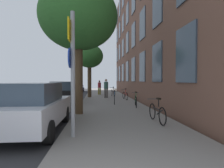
# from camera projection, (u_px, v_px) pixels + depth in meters

# --- Properties ---
(ground_plane) EXTENTS (41.80, 41.80, 0.00)m
(ground_plane) POSITION_uv_depth(u_px,v_px,m) (69.00, 99.00, 16.01)
(ground_plane) COLOR #332D28
(road_asphalt) EXTENTS (7.00, 38.00, 0.01)m
(road_asphalt) POSITION_uv_depth(u_px,v_px,m) (45.00, 99.00, 15.83)
(road_asphalt) COLOR #2D2D30
(road_asphalt) RESTS_ON ground
(sidewalk) EXTENTS (4.20, 38.00, 0.12)m
(sidewalk) POSITION_uv_depth(u_px,v_px,m) (107.00, 98.00, 16.32)
(sidewalk) COLOR gray
(sidewalk) RESTS_ON ground
(building_facade) EXTENTS (0.56, 27.00, 13.35)m
(building_facade) POSITION_uv_depth(u_px,v_px,m) (136.00, 25.00, 15.92)
(building_facade) COLOR brown
(building_facade) RESTS_ON ground
(sign_post) EXTENTS (0.15, 0.60, 3.51)m
(sign_post) POSITION_uv_depth(u_px,v_px,m) (72.00, 66.00, 4.94)
(sign_post) COLOR gray
(sign_post) RESTS_ON sidewalk
(traffic_light) EXTENTS (0.43, 0.24, 3.44)m
(traffic_light) POSITION_uv_depth(u_px,v_px,m) (90.00, 74.00, 22.50)
(traffic_light) COLOR black
(traffic_light) RESTS_ON sidewalk
(tree_near) EXTENTS (3.67, 3.67, 6.16)m
(tree_near) POSITION_uv_depth(u_px,v_px,m) (79.00, 17.00, 8.33)
(tree_near) COLOR #4C3823
(tree_near) RESTS_ON sidewalk
(tree_far) EXTENTS (2.61, 2.61, 5.02)m
(tree_far) POSITION_uv_depth(u_px,v_px,m) (89.00, 57.00, 16.81)
(tree_far) COLOR #4C3823
(tree_far) RESTS_ON sidewalk
(bicycle_0) EXTENTS (0.42, 1.67, 0.94)m
(bicycle_0) POSITION_uv_depth(u_px,v_px,m) (157.00, 113.00, 6.68)
(bicycle_0) COLOR black
(bicycle_0) RESTS_ON sidewalk
(bicycle_1) EXTENTS (0.48, 1.70, 0.92)m
(bicycle_1) POSITION_uv_depth(u_px,v_px,m) (136.00, 101.00, 10.66)
(bicycle_1) COLOR black
(bicycle_1) RESTS_ON sidewalk
(bicycle_2) EXTENTS (0.42, 1.61, 0.91)m
(bicycle_2) POSITION_uv_depth(u_px,v_px,m) (114.00, 98.00, 12.07)
(bicycle_2) COLOR black
(bicycle_2) RESTS_ON sidewalk
(bicycle_3) EXTENTS (0.42, 1.66, 0.93)m
(bicycle_3) POSITION_uv_depth(u_px,v_px,m) (125.00, 95.00, 14.60)
(bicycle_3) COLOR black
(bicycle_3) RESTS_ON sidewalk
(bicycle_4) EXTENTS (0.42, 1.75, 0.96)m
(bicycle_4) POSITION_uv_depth(u_px,v_px,m) (113.00, 93.00, 17.53)
(bicycle_4) COLOR black
(bicycle_4) RESTS_ON sidewalk
(pedestrian_0) EXTENTS (0.54, 0.54, 1.72)m
(pedestrian_0) POSITION_uv_depth(u_px,v_px,m) (106.00, 87.00, 16.08)
(pedestrian_0) COLOR #4C4742
(pedestrian_0) RESTS_ON sidewalk
(pedestrian_1) EXTENTS (0.43, 0.43, 1.59)m
(pedestrian_1) POSITION_uv_depth(u_px,v_px,m) (99.00, 86.00, 19.78)
(pedestrian_1) COLOR olive
(pedestrian_1) RESTS_ON sidewalk
(car_0) EXTENTS (1.93, 4.00, 1.62)m
(car_0) POSITION_uv_depth(u_px,v_px,m) (32.00, 107.00, 5.82)
(car_0) COLOR silver
(car_0) RESTS_ON road_asphalt
(car_1) EXTENTS (1.77, 4.14, 1.62)m
(car_1) POSITION_uv_depth(u_px,v_px,m) (64.00, 92.00, 13.13)
(car_1) COLOR black
(car_1) RESTS_ON road_asphalt
(car_2) EXTENTS (1.99, 4.33, 1.62)m
(car_2) POSITION_uv_depth(u_px,v_px,m) (77.00, 86.00, 25.45)
(car_2) COLOR navy
(car_2) RESTS_ON road_asphalt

